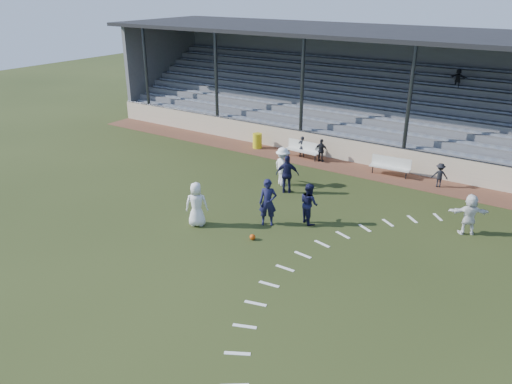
{
  "coord_description": "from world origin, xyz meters",
  "views": [
    {
      "loc": [
        10.15,
        -12.82,
        9.01
      ],
      "look_at": [
        0.0,
        2.5,
        1.3
      ],
      "focal_mm": 35.0,
      "sensor_mm": 36.0,
      "label": 1
    }
  ],
  "objects_px": {
    "bench_left": "(303,148)",
    "player_navy_lead": "(268,202)",
    "trash_bin": "(257,141)",
    "football": "(253,237)",
    "player_white_lead": "(197,204)",
    "bench_right": "(391,165)"
  },
  "relations": [
    {
      "from": "bench_right",
      "to": "bench_left",
      "type": "bearing_deg",
      "value": 176.76
    },
    {
      "from": "trash_bin",
      "to": "football",
      "type": "height_order",
      "value": "trash_bin"
    },
    {
      "from": "bench_right",
      "to": "trash_bin",
      "type": "xyz_separation_m",
      "value": [
        -8.09,
        0.09,
        -0.13
      ]
    },
    {
      "from": "bench_right",
      "to": "football",
      "type": "bearing_deg",
      "value": -105.25
    },
    {
      "from": "trash_bin",
      "to": "football",
      "type": "distance_m",
      "value": 11.41
    },
    {
      "from": "bench_left",
      "to": "player_navy_lead",
      "type": "relative_size",
      "value": 1.05
    },
    {
      "from": "trash_bin",
      "to": "player_white_lead",
      "type": "xyz_separation_m",
      "value": [
        3.57,
        -9.81,
        0.46
      ]
    },
    {
      "from": "bench_left",
      "to": "bench_right",
      "type": "bearing_deg",
      "value": 3.77
    },
    {
      "from": "trash_bin",
      "to": "football",
      "type": "bearing_deg",
      "value": -57.53
    },
    {
      "from": "bench_right",
      "to": "player_navy_lead",
      "type": "xyz_separation_m",
      "value": [
        -2.19,
        -8.11,
        0.38
      ]
    },
    {
      "from": "bench_right",
      "to": "player_navy_lead",
      "type": "relative_size",
      "value": 1.05
    },
    {
      "from": "bench_left",
      "to": "trash_bin",
      "type": "relative_size",
      "value": 2.32
    },
    {
      "from": "bench_left",
      "to": "player_white_lead",
      "type": "xyz_separation_m",
      "value": [
        0.46,
        -9.69,
        0.33
      ]
    },
    {
      "from": "bench_left",
      "to": "trash_bin",
      "type": "height_order",
      "value": "bench_left"
    },
    {
      "from": "trash_bin",
      "to": "football",
      "type": "relative_size",
      "value": 3.95
    },
    {
      "from": "player_navy_lead",
      "to": "player_white_lead",
      "type": "bearing_deg",
      "value": -174.29
    },
    {
      "from": "bench_left",
      "to": "player_navy_lead",
      "type": "height_order",
      "value": "player_navy_lead"
    },
    {
      "from": "football",
      "to": "player_navy_lead",
      "type": "distance_m",
      "value": 1.68
    },
    {
      "from": "player_white_lead",
      "to": "player_navy_lead",
      "type": "bearing_deg",
      "value": 179.92
    },
    {
      "from": "trash_bin",
      "to": "player_white_lead",
      "type": "height_order",
      "value": "player_white_lead"
    },
    {
      "from": "player_white_lead",
      "to": "bench_left",
      "type": "bearing_deg",
      "value": -122.06
    },
    {
      "from": "player_white_lead",
      "to": "player_navy_lead",
      "type": "relative_size",
      "value": 0.94
    }
  ]
}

